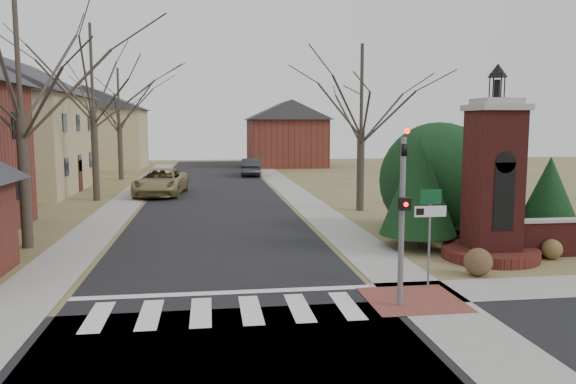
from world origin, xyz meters
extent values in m
plane|color=brown|center=(0.00, 0.00, 0.00)|extent=(120.00, 120.00, 0.00)
cube|color=black|center=(0.00, 22.00, 0.01)|extent=(8.00, 70.00, 0.01)
cube|color=black|center=(0.00, -3.00, 0.01)|extent=(120.00, 8.00, 0.01)
cube|color=silver|center=(0.00, 0.80, 0.01)|extent=(8.00, 2.20, 0.02)
cube|color=silver|center=(0.00, 2.30, 0.01)|extent=(8.00, 0.35, 0.02)
cube|color=gray|center=(5.20, 22.00, 0.01)|extent=(2.00, 60.00, 0.02)
cube|color=gray|center=(-5.20, 22.00, 0.01)|extent=(2.00, 60.00, 0.02)
cube|color=brown|center=(4.80, 1.00, 0.01)|extent=(2.40, 2.40, 0.02)
cylinder|color=slate|center=(4.30, 0.60, 2.10)|extent=(0.14, 0.14, 4.20)
imported|color=black|center=(4.30, 0.60, 4.05)|extent=(0.15, 0.18, 0.90)
sphere|color=#FF0C05|center=(4.30, 0.38, 4.35)|extent=(0.14, 0.14, 0.14)
cube|color=black|center=(4.30, 0.42, 2.60)|extent=(0.28, 0.16, 0.30)
sphere|color=#FF0C05|center=(4.30, 0.33, 2.60)|extent=(0.11, 0.11, 0.11)
cylinder|color=slate|center=(5.60, 2.00, 1.30)|extent=(0.06, 0.06, 2.60)
cube|color=silver|center=(5.60, 1.98, 2.15)|extent=(0.90, 0.03, 0.30)
cube|color=black|center=(5.30, 1.97, 2.15)|extent=(0.22, 0.02, 0.18)
cube|color=#0E4522|center=(5.60, 1.98, 2.55)|extent=(0.60, 0.03, 0.40)
cylinder|color=#591E1A|center=(9.00, 5.00, 0.18)|extent=(3.20, 3.20, 0.36)
cube|color=#591E1A|center=(9.00, 5.00, 2.50)|extent=(1.50, 1.50, 5.00)
cube|color=black|center=(9.00, 4.28, 2.20)|extent=(0.70, 0.10, 2.20)
cube|color=gray|center=(9.00, 5.00, 5.05)|extent=(1.70, 1.70, 0.20)
cube|color=gray|center=(9.00, 5.00, 5.25)|extent=(1.30, 1.30, 0.20)
cylinder|color=black|center=(9.00, 5.00, 5.65)|extent=(0.20, 0.20, 0.60)
cone|color=black|center=(9.00, 5.00, 6.25)|extent=(0.64, 0.64, 0.45)
cube|color=tan|center=(-13.50, 27.00, 3.20)|extent=(9.00, 12.00, 6.40)
cube|color=tan|center=(-12.00, 48.00, 3.00)|extent=(10.00, 8.00, 6.00)
cube|color=tan|center=(-14.80, 46.40, 6.99)|extent=(0.75, 0.75, 3.08)
cube|color=maroon|center=(8.00, 48.00, 2.50)|extent=(8.00, 8.00, 5.00)
cube|color=maroon|center=(5.76, 46.40, 5.90)|extent=(0.75, 0.75, 2.80)
cylinder|color=#473D33|center=(7.20, 7.00, 0.25)|extent=(0.20, 0.20, 0.50)
cone|color=black|center=(7.20, 7.00, 2.30)|extent=(2.80, 2.80, 3.60)
cylinder|color=#473D33|center=(10.50, 8.20, 0.25)|extent=(0.20, 0.20, 0.50)
cone|color=black|center=(10.50, 8.20, 2.60)|extent=(3.40, 3.40, 4.20)
cylinder|color=#473D33|center=(12.50, 7.20, 0.25)|extent=(0.20, 0.20, 0.50)
cone|color=black|center=(12.50, 7.20, 1.90)|extent=(2.40, 2.40, 2.80)
sphere|color=black|center=(9.00, 9.50, 2.40)|extent=(4.80, 4.80, 4.80)
cylinder|color=#473D33|center=(-7.00, 9.00, 2.42)|extent=(0.40, 0.40, 4.83)
cylinder|color=#473D33|center=(-7.00, 22.00, 2.52)|extent=(0.40, 0.40, 5.04)
cylinder|color=#473D33|center=(-7.50, 35.00, 2.21)|extent=(0.40, 0.40, 4.41)
cylinder|color=#473D33|center=(7.50, 16.00, 2.10)|extent=(0.40, 0.40, 4.20)
imported|color=#988453|center=(-3.40, 24.00, 0.84)|extent=(3.47, 6.36, 1.69)
imported|color=#2D2E34|center=(3.40, 36.91, 0.77)|extent=(2.15, 4.82, 1.54)
sphere|color=brown|center=(7.57, 3.00, 0.42)|extent=(0.84, 0.84, 0.84)
sphere|color=brown|center=(11.00, 4.60, 0.34)|extent=(0.68, 0.68, 0.68)
camera|label=1|loc=(-0.36, -12.41, 4.50)|focal=35.00mm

